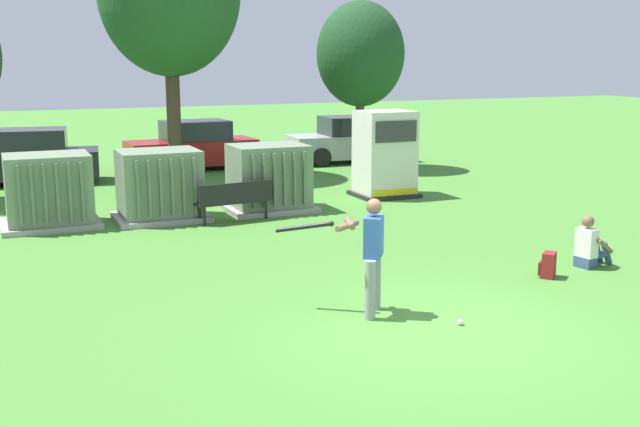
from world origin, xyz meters
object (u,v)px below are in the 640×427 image
at_px(transformer_mid_east, 269,179).
at_px(backpack, 548,265).
at_px(transformer_west, 49,192).
at_px(parked_car_rightmost, 349,141).
at_px(sports_ball, 460,322).
at_px(batter, 370,250).
at_px(transformer_mid_west, 160,186).
at_px(seated_spectator, 590,246).
at_px(parked_car_left_of_center, 26,158).
at_px(parked_car_right_of_center, 193,147).
at_px(park_bench, 235,199).
at_px(generator_enclosure, 385,154).

xyz_separation_m(transformer_mid_east, backpack, (2.44, -7.48, -0.57)).
distance_m(transformer_west, parked_car_rightmost, 12.79).
bearing_deg(sports_ball, parked_car_rightmost, 70.04).
bearing_deg(sports_ball, batter, 135.43).
distance_m(transformer_mid_west, seated_spectator, 9.53).
xyz_separation_m(transformer_mid_west, parked_car_rightmost, (8.26, 7.25, -0.04)).
distance_m(parked_car_left_of_center, parked_car_right_of_center, 5.34).
bearing_deg(parked_car_right_of_center, park_bench, -97.81).
bearing_deg(parked_car_left_of_center, parked_car_rightmost, 3.10).
relative_size(backpack, parked_car_rightmost, 0.10).
bearing_deg(batter, transformer_mid_east, 80.98).
bearing_deg(transformer_west, transformer_mid_east, -1.85).
bearing_deg(transformer_west, sports_ball, -62.17).
xyz_separation_m(park_bench, backpack, (3.61, -6.53, -0.32)).
bearing_deg(backpack, park_bench, 118.91).
height_order(transformer_mid_west, seated_spectator, transformer_mid_west).
distance_m(generator_enclosure, parked_car_left_of_center, 10.64).
bearing_deg(batter, sports_ball, -44.57).
bearing_deg(generator_enclosure, parked_car_left_of_center, 145.64).
relative_size(park_bench, parked_car_rightmost, 0.43).
xyz_separation_m(transformer_mid_east, park_bench, (-1.17, -0.95, -0.25)).
bearing_deg(backpack, parked_car_rightmost, 77.95).
distance_m(transformer_mid_east, park_bench, 1.53).
bearing_deg(parked_car_left_of_center, transformer_mid_east, -51.58).
distance_m(sports_ball, seated_spectator, 4.26).
xyz_separation_m(generator_enclosure, park_bench, (-4.70, -1.57, -0.60)).
bearing_deg(transformer_mid_west, parked_car_left_of_center, 111.02).
xyz_separation_m(transformer_mid_west, generator_enclosure, (6.22, 0.67, 0.35)).
xyz_separation_m(generator_enclosure, parked_car_right_of_center, (-3.53, 6.97, -0.38)).
bearing_deg(parked_car_left_of_center, sports_ball, -72.35).
xyz_separation_m(transformer_west, parked_car_left_of_center, (-0.14, 6.46, -0.04)).
height_order(transformer_mid_east, backpack, transformer_mid_east).
bearing_deg(generator_enclosure, transformer_west, -176.99).
bearing_deg(parked_car_left_of_center, batter, -74.76).
bearing_deg(park_bench, parked_car_rightmost, 50.43).
height_order(parked_car_left_of_center, parked_car_rightmost, same).
relative_size(park_bench, backpack, 4.17).
bearing_deg(backpack, generator_enclosure, 82.34).
xyz_separation_m(park_bench, batter, (-0.10, -7.04, 0.44)).
height_order(generator_enclosure, parked_car_left_of_center, generator_enclosure).
relative_size(transformer_mid_west, seated_spectator, 2.18).
height_order(transformer_mid_east, batter, batter).
xyz_separation_m(transformer_mid_west, park_bench, (1.52, -0.91, -0.25)).
distance_m(seated_spectator, backpack, 1.19).
bearing_deg(backpack, seated_spectator, 13.18).
bearing_deg(generator_enclosure, park_bench, -161.50).
bearing_deg(parked_car_right_of_center, generator_enclosure, -63.17).
distance_m(transformer_mid_west, sports_ball, 9.25).
distance_m(transformer_mid_west, parked_car_rightmost, 10.99).
relative_size(sports_ball, parked_car_left_of_center, 0.02).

